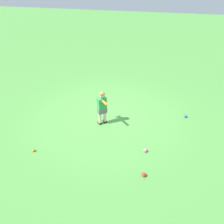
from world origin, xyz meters
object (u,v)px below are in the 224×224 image
at_px(play_ball_center_lawn, 34,150).
at_px(play_ball_near_batter, 186,116).
at_px(play_ball_far_right, 144,175).
at_px(child_batter, 102,105).
at_px(play_ball_by_bucket, 145,150).

relative_size(play_ball_center_lawn, play_ball_near_batter, 0.83).
bearing_deg(play_ball_far_right, play_ball_center_lawn, -93.52).
height_order(child_batter, play_ball_by_bucket, child_batter).
bearing_deg(play_ball_by_bucket, play_ball_far_right, 3.70).
height_order(play_ball_center_lawn, play_ball_by_bucket, play_ball_by_bucket).
bearing_deg(child_batter, play_ball_far_right, 39.13).
xyz_separation_m(play_ball_center_lawn, play_ball_near_batter, (-2.53, 3.91, 0.01)).
xyz_separation_m(play_ball_center_lawn, play_ball_far_right, (0.18, 2.88, 0.01)).
bearing_deg(play_ball_by_bucket, child_batter, -124.68).
distance_m(play_ball_center_lawn, play_ball_by_bucket, 2.90).
xyz_separation_m(play_ball_center_lawn, play_ball_by_bucket, (-0.65, 2.83, 0.01)).
relative_size(child_batter, play_ball_center_lawn, 14.20).
bearing_deg(play_ball_center_lawn, play_ball_near_batter, 122.85).
distance_m(child_batter, play_ball_near_batter, 2.72).
xyz_separation_m(child_batter, play_ball_center_lawn, (1.62, -1.42, -0.61)).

